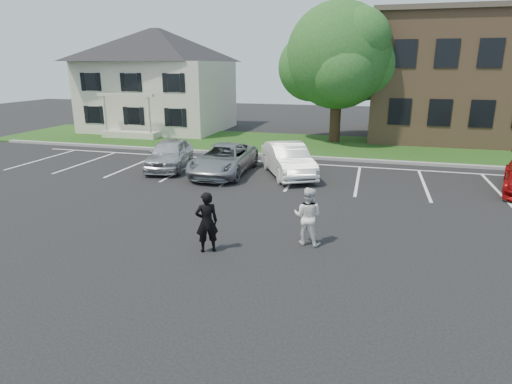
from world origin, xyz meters
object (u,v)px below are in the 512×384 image
at_px(tree, 340,58).
at_px(car_white_sedan, 288,160).
at_px(man_black_suit, 207,222).
at_px(car_silver_minivan, 224,159).
at_px(house, 158,80).
at_px(car_silver_west, 170,154).
at_px(man_white_shirt, 308,216).

relative_size(tree, car_white_sedan, 1.93).
height_order(man_black_suit, car_silver_minivan, man_black_suit).
height_order(house, car_silver_west, house).
bearing_deg(man_black_suit, tree, -127.48).
bearing_deg(tree, man_white_shirt, -87.58).
bearing_deg(house, man_black_suit, -59.79).
bearing_deg(house, car_silver_minivan, -52.11).
xyz_separation_m(tree, car_silver_minivan, (-4.32, -10.10, -4.66)).
bearing_deg(car_silver_west, man_black_suit, -69.85).
relative_size(house, tree, 1.17).
relative_size(man_white_shirt, car_white_sedan, 0.37).
distance_m(man_white_shirt, car_silver_west, 11.00).
bearing_deg(tree, house, 170.75).
bearing_deg(car_silver_west, car_white_sedan, -10.44).
bearing_deg(man_white_shirt, car_white_sedan, -67.69).
bearing_deg(man_white_shirt, man_black_suit, 32.45).
distance_m(man_white_shirt, car_silver_minivan, 8.81).
bearing_deg(house, car_white_sedan, -43.41).
height_order(house, car_white_sedan, house).
bearing_deg(car_silver_minivan, car_silver_west, 172.97).
xyz_separation_m(man_white_shirt, car_silver_west, (-7.99, 7.55, -0.11)).
xyz_separation_m(house, man_white_shirt, (14.68, -19.59, -2.99)).
xyz_separation_m(house, man_black_suit, (12.11, -20.80, -2.98)).
distance_m(car_silver_west, car_white_sedan, 5.92).
bearing_deg(car_silver_minivan, car_white_sedan, 8.12).
relative_size(car_silver_west, car_silver_minivan, 0.87).
xyz_separation_m(house, car_white_sedan, (12.60, -11.92, -3.08)).
height_order(house, man_white_shirt, house).
relative_size(house, car_white_sedan, 2.26).
distance_m(tree, car_white_sedan, 10.77).
bearing_deg(man_black_suit, house, -91.60).
xyz_separation_m(man_black_suit, car_white_sedan, (0.49, 8.88, -0.10)).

